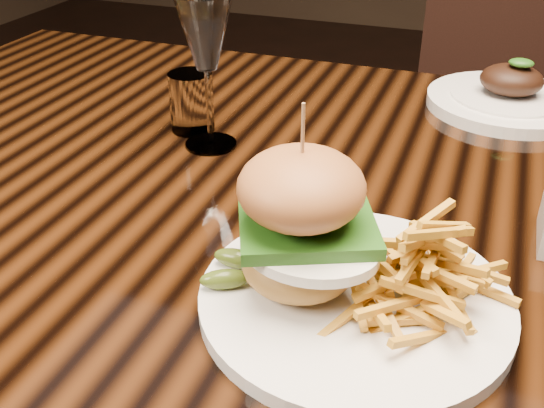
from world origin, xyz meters
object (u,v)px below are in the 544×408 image
(wine_glass, at_px, (205,38))
(chair_far, at_px, (509,108))
(far_dish, at_px, (508,98))
(dining_table, at_px, (353,242))
(burger_plate, at_px, (356,258))

(wine_glass, bearing_deg, chair_far, 65.02)
(far_dish, relative_size, chair_far, 0.26)
(dining_table, distance_m, chair_far, 0.92)
(wine_glass, xyz_separation_m, chair_far, (0.39, 0.84, -0.36))
(burger_plate, bearing_deg, far_dish, 66.68)
(dining_table, xyz_separation_m, far_dish, (0.16, 0.33, 0.09))
(far_dish, xyz_separation_m, chair_far, (0.02, 0.56, -0.23))
(dining_table, relative_size, burger_plate, 5.69)
(burger_plate, relative_size, wine_glass, 1.40)
(burger_plate, relative_size, far_dish, 1.16)
(wine_glass, bearing_deg, dining_table, -13.02)
(wine_glass, relative_size, chair_far, 0.21)
(dining_table, height_order, wine_glass, wine_glass)
(dining_table, height_order, chair_far, chair_far)
(dining_table, distance_m, far_dish, 0.38)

